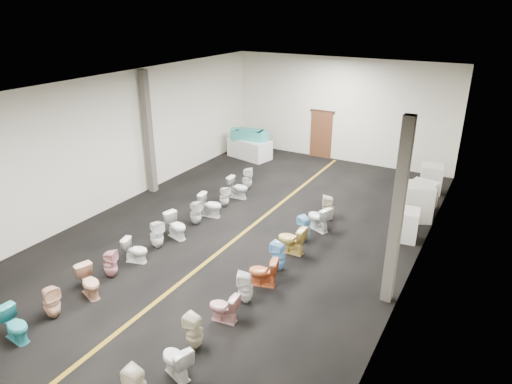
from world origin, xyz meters
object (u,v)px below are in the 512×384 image
toilet_right_6 (279,256)px  toilet_left_0 (15,325)px  appliance_crate_d (431,179)px  toilet_left_1 (52,302)px  appliance_crate_b (417,202)px  toilet_right_2 (194,331)px  toilet_left_6 (176,226)px  toilet_left_10 (238,188)px  toilet_right_4 (245,288)px  toilet_right_10 (328,208)px  appliance_crate_c (422,195)px  toilet_right_5 (263,272)px  display_table (250,149)px  toilet_right_3 (224,307)px  toilet_left_7 (196,213)px  toilet_right_7 (291,240)px  toilet_right_1 (176,360)px  toilet_right_8 (305,229)px  toilet_left_3 (110,264)px  toilet_left_4 (136,250)px  toilet_left_2 (89,282)px  toilet_left_9 (224,197)px  toilet_right_9 (319,218)px  bathtub (250,135)px  toilet_left_5 (157,234)px  toilet_left_8 (211,205)px  toilet_left_11 (247,179)px  appliance_crate_a (405,224)px

toilet_right_6 → toilet_left_0: bearing=-29.8°
appliance_crate_d → toilet_left_1: 13.35m
appliance_crate_b → toilet_right_2: 8.90m
appliance_crate_b → toilet_left_6: (-6.01, -4.89, -0.22)m
toilet_left_10 → toilet_right_6: bearing=-139.5°
toilet_right_4 → toilet_right_10: (0.08, 5.16, 0.02)m
appliance_crate_c → toilet_right_5: size_ratio=1.27×
display_table → toilet_right_6: size_ratio=2.39×
toilet_left_0 → toilet_right_3: size_ratio=1.05×
toilet_left_7 → toilet_right_7: bearing=-90.4°
toilet_right_1 → toilet_right_7: (-0.10, 5.28, 0.05)m
display_table → toilet_right_4: size_ratio=2.43×
appliance_crate_b → toilet_right_4: bearing=-110.9°
appliance_crate_d → toilet_left_7: size_ratio=1.31×
toilet_right_1 → toilet_right_3: toilet_right_1 is taller
appliance_crate_d → toilet_left_6: size_ratio=1.36×
toilet_right_1 → toilet_right_7: size_ratio=0.88×
appliance_crate_b → toilet_right_8: appliance_crate_b is taller
toilet_left_3 → toilet_left_4: (0.03, 0.89, -0.04)m
toilet_left_2 → toilet_left_10: size_ratio=0.97×
toilet_left_9 → toilet_right_8: 3.57m
toilet_left_7 → toilet_left_4: bearing=-179.6°
toilet_right_9 → appliance_crate_d: bearing=176.2°
toilet_left_7 → toilet_right_1: 6.47m
toilet_left_9 → toilet_right_7: size_ratio=0.88×
toilet_right_3 → toilet_left_0: bearing=-59.1°
bathtub → toilet_left_1: size_ratio=2.28×
toilet_left_3 → toilet_right_7: 4.92m
toilet_left_2 → toilet_right_1: 3.61m
toilet_left_6 → toilet_left_7: bearing=16.7°
toilet_left_4 → toilet_right_8: 4.88m
toilet_right_3 → toilet_right_6: (0.10, 2.49, 0.06)m
appliance_crate_d → toilet_right_5: (-2.52, -8.45, -0.15)m
toilet_right_4 → toilet_right_7: size_ratio=0.97×
toilet_left_5 → toilet_right_7: bearing=-43.9°
appliance_crate_c → toilet_left_9: 6.81m
display_table → bathtub: 0.64m
toilet_left_4 → toilet_right_5: 3.65m
toilet_left_8 → toilet_right_8: bearing=-99.0°
display_table → toilet_left_11: 3.81m
appliance_crate_d → toilet_left_4: appliance_crate_d is taller
appliance_crate_a → appliance_crate_d: bearing=90.0°
toilet_left_2 → toilet_right_4: bearing=-45.4°
toilet_right_7 → toilet_left_10: bearing=-128.4°
toilet_right_2 → bathtub: bearing=-154.6°
display_table → appliance_crate_a: 9.12m
toilet_left_6 → toilet_right_5: (3.49, -0.93, -0.01)m
toilet_left_3 → toilet_right_1: size_ratio=1.04×
toilet_right_6 → toilet_right_7: toilet_right_7 is taller
bathtub → toilet_left_1: bathtub is taller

